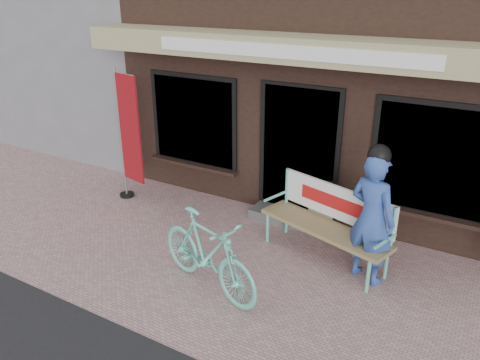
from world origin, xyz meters
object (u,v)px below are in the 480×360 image
Objects in this scene: person at (372,216)px; menu_stand at (321,207)px; bench at (329,218)px; nobori_red at (129,136)px; bicycle at (208,253)px.

menu_stand is (-0.95, 0.81, -0.46)m from person.
bench is at bearing -80.40° from menu_stand.
person reaches higher than menu_stand.
nobori_red reaches higher than person.
bench is 3.68m from nobori_red.
menu_stand is at bearing -2.15° from bicycle.
bench is 2.27× the size of menu_stand.
person is at bearing -36.53° from bicycle.
nobori_red reaches higher than menu_stand.
person is 2.11× the size of menu_stand.
bicycle is 2.15m from menu_stand.
nobori_red is at bearing 76.30° from bicycle.
bench is at bearing 178.58° from person.
bicycle is at bearing -123.26° from person.
bench is at bearing 10.87° from nobori_red.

